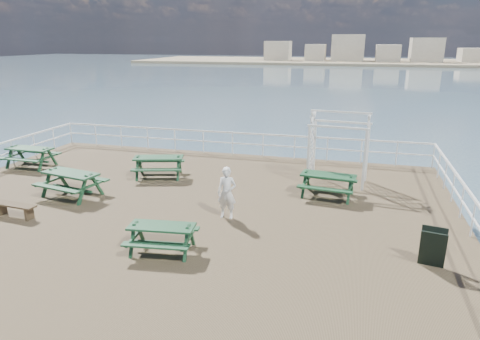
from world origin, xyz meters
name	(u,v)px	position (x,y,z in m)	size (l,w,h in m)	color
ground	(176,210)	(0.00, 0.00, -0.15)	(18.00, 14.00, 0.30)	brown
sea_backdrop	(382,59)	(12.54, 134.07, -0.51)	(300.00, 300.00, 9.20)	#415B6E
railing	(200,160)	(-0.07, 2.57, 0.87)	(17.77, 13.76, 1.10)	white
picnic_table_a	(30,153)	(-7.79, 2.60, 0.61)	(1.96, 1.58, 0.95)	#163D25
picnic_table_b	(159,162)	(-1.87, 2.74, 0.59)	(2.26, 2.01, 0.93)	#163D25
picnic_table_c	(328,181)	(4.77, 2.21, 0.58)	(2.01, 1.69, 0.90)	#163D25
picnic_table_d	(71,179)	(-3.85, -0.07, 0.63)	(2.28, 1.97, 0.98)	#163D25
picnic_table_e	(162,232)	(0.94, -3.01, 0.52)	(1.83, 1.55, 0.82)	#163D25
flat_bench_near	(15,207)	(-4.40, -2.13, 0.31)	(1.49, 0.48, 0.42)	brown
trellis_arbor	(338,152)	(5.00, 3.85, 1.22)	(2.32, 1.39, 2.75)	white
sandwich_board	(433,248)	(7.53, -2.01, 0.47)	(0.66, 0.54, 0.97)	black
person	(227,193)	(1.92, -0.48, 0.80)	(0.59, 0.38, 1.61)	white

